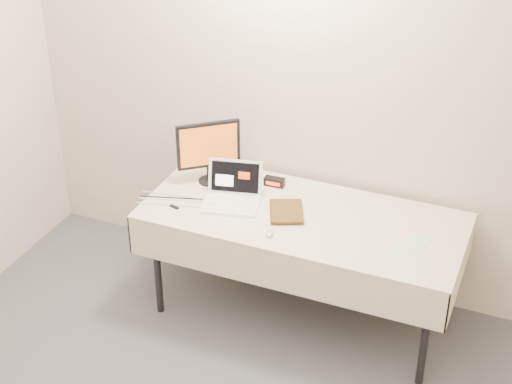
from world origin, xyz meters
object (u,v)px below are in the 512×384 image
at_px(table, 302,224).
at_px(monitor, 208,148).
at_px(laptop, 233,193).
at_px(book, 270,195).

relative_size(table, monitor, 4.62).
bearing_deg(laptop, book, -23.33).
height_order(laptop, book, book).
bearing_deg(table, laptop, -178.07).
bearing_deg(monitor, laptop, -73.45).
xyz_separation_m(table, laptop, (-0.43, -0.01, 0.12)).
xyz_separation_m(table, monitor, (-0.66, 0.14, 0.30)).
relative_size(laptop, monitor, 0.95).
height_order(table, laptop, laptop).
distance_m(table, laptop, 0.45).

